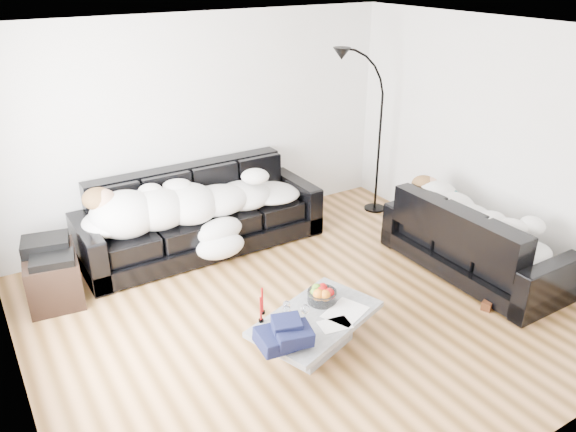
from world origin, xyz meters
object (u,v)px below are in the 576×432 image
shoes (490,296)px  av_cabinet (53,276)px  coffee_table (316,332)px  wine_glass_c (305,314)px  wine_glass_a (287,309)px  stereo (47,249)px  floor_lamp (379,141)px  candle_left (261,310)px  candle_right (262,301)px  fruit_bowl (322,294)px  sleeper_back (202,198)px  wine_glass_b (286,315)px  sofa_back (201,212)px  sleeper_right (478,219)px  sofa_right (475,238)px

shoes → av_cabinet: bearing=137.8°
coffee_table → wine_glass_c: size_ratio=6.25×
wine_glass_a → shoes: size_ratio=0.36×
stereo → floor_lamp: bearing=11.9°
candle_left → shoes: size_ratio=0.56×
wine_glass_c → candle_right: candle_right is taller
coffee_table → candle_left: candle_left is taller
coffee_table → wine_glass_a: 0.35m
candle_right → stereo: size_ratio=0.58×
candle_left → floor_lamp: bearing=33.5°
fruit_bowl → sleeper_back: bearing=96.7°
wine_glass_a → candle_left: 0.23m
wine_glass_b → floor_lamp: floor_lamp is taller
fruit_bowl → av_cabinet: (-1.95, 1.88, -0.17)m
stereo → sofa_back: bearing=19.3°
fruit_bowl → floor_lamp: 2.95m
sofa_back → candle_left: size_ratio=11.59×
stereo → av_cabinet: bearing=0.0°
sofa_back → wine_glass_b: 2.23m
wine_glass_a → shoes: 2.20m
wine_glass_c → candle_right: bearing=126.9°
av_cabinet → sleeper_right: bearing=-17.5°
candle_left → av_cabinet: (-1.34, 1.86, -0.20)m
sofa_back → stereo: (-1.71, -0.23, 0.11)m
stereo → wine_glass_a: bearing=-39.0°
sleeper_right → shoes: bearing=150.4°
coffee_table → shoes: size_ratio=2.63×
sofa_right → sleeper_right: 0.22m
coffee_table → stereo: stereo is taller
sleeper_back → candle_left: 2.08m
fruit_bowl → wine_glass_b: (-0.45, -0.12, 0.00)m
wine_glass_c → wine_glass_b: bearing=149.7°
av_cabinet → coffee_table: bearing=-41.9°
av_cabinet → candle_left: bearing=-47.2°
sofa_back → fruit_bowl: 2.12m
sofa_back → shoes: 3.27m
wine_glass_b → shoes: (2.18, -0.35, -0.37)m
sofa_right → coffee_table: bearing=95.6°
sofa_right → sleeper_back: size_ratio=0.85×
sofa_back → candle_right: sofa_back is taller
shoes → floor_lamp: (0.46, 2.34, 0.92)m
sofa_right → stereo: bearing=65.3°
wine_glass_b → candle_right: (-0.10, 0.23, 0.04)m
sleeper_right → fruit_bowl: 2.04m
wine_glass_b → wine_glass_c: 0.16m
av_cabinet → stereo: stereo is taller
sofa_right → sleeper_right: sleeper_right is taller
fruit_bowl → shoes: fruit_bowl is taller
coffee_table → candle_left: (-0.44, 0.18, 0.29)m
sofa_back → wine_glass_c: 2.30m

